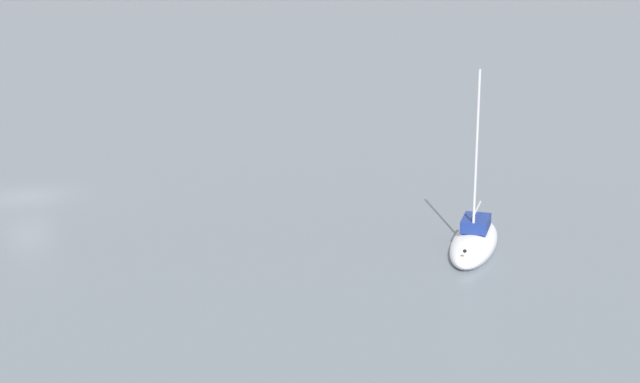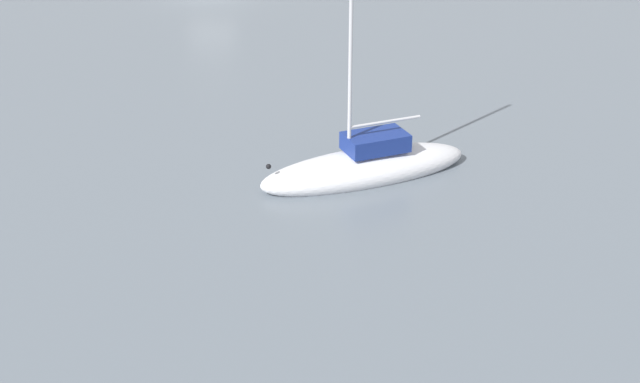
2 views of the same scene
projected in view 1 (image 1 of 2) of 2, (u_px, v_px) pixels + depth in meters
The scene contains 2 objects.
ground_plane at pixel (27, 197), 50.35m from camera, with size 500.00×500.00×0.00m, color slate.
sailboat_white_mid at pixel (474, 241), 41.82m from camera, with size 6.77×4.59×8.23m.
Camera 1 is at (25.65, 44.08, 13.04)m, focal length 53.99 mm.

